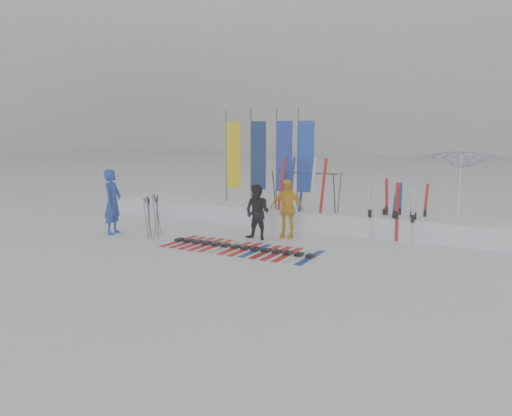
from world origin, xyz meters
The scene contains 11 objects.
ground centered at (0.00, 0.00, 0.00)m, with size 120.00×120.00×0.00m, color white.
snow_bank centered at (0.00, 4.60, 0.30)m, with size 14.00×1.60×0.60m, color white.
person_blue centered at (-4.25, 0.81, 0.97)m, with size 0.71×0.46×1.94m, color #1C3BA7.
person_black centered at (-0.04, 2.12, 0.79)m, with size 0.77×0.60×1.58m, color black.
person_yellow centered at (0.57, 2.79, 0.85)m, with size 1.00×0.42×1.70m, color yellow.
tent_canopy centered at (4.94, 4.97, 1.33)m, with size 2.89×2.95×2.65m, color white.
ski_row centered at (0.12, 0.89, 0.03)m, with size 4.12×1.67×0.07m.
pole_cluster centered at (-2.83, 0.92, 0.60)m, with size 0.68×0.64×1.25m.
feather_flags centered at (-1.02, 4.79, 2.24)m, with size 3.32×0.21×3.20m.
ski_rack centered at (0.60, 4.20, 1.38)m, with size 2.04×0.80×1.23m.
upright_skis centered at (3.39, 4.21, 0.79)m, with size 1.56×1.19×1.69m.
Camera 1 is at (6.52, -10.19, 3.04)m, focal length 35.00 mm.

